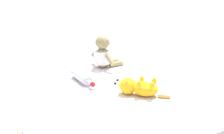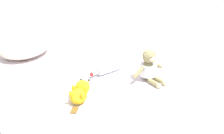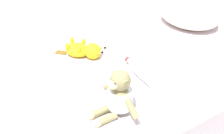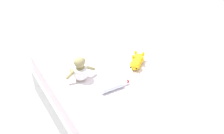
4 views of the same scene
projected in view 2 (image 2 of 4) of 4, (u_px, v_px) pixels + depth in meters
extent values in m
plane|color=#9E998E|center=(79.00, 132.00, 2.67)|extent=(16.00, 16.00, 0.00)
cube|color=#B2B2B7|center=(79.00, 117.00, 2.60)|extent=(1.41, 1.90, 0.29)
cube|color=silver|center=(77.00, 91.00, 2.49)|extent=(1.37, 1.84, 0.21)
ellipsoid|color=beige|center=(25.00, 47.00, 2.79)|extent=(0.52, 0.44, 0.15)
ellipsoid|color=#8E8456|center=(148.00, 70.00, 2.41)|extent=(0.11, 0.10, 0.15)
cylinder|color=white|center=(148.00, 69.00, 2.41)|extent=(0.12, 0.12, 0.09)
sphere|color=#8E8456|center=(149.00, 56.00, 2.36)|extent=(0.10, 0.10, 0.10)
ellipsoid|color=#C1B789|center=(153.00, 59.00, 2.33)|extent=(0.06, 0.05, 0.04)
sphere|color=black|center=(154.00, 56.00, 2.34)|extent=(0.01, 0.01, 0.01)
sphere|color=black|center=(151.00, 58.00, 2.32)|extent=(0.01, 0.01, 0.01)
cylinder|color=#8E8456|center=(153.00, 53.00, 2.38)|extent=(0.01, 0.03, 0.03)
cylinder|color=#8E8456|center=(144.00, 56.00, 2.33)|extent=(0.01, 0.03, 0.03)
cylinder|color=#8E8456|center=(157.00, 65.00, 2.46)|extent=(0.10, 0.03, 0.08)
cylinder|color=#8E8456|center=(138.00, 73.00, 2.35)|extent=(0.10, 0.03, 0.08)
cylinder|color=#8E8456|center=(160.00, 80.00, 2.38)|extent=(0.04, 0.10, 0.04)
cylinder|color=#8E8456|center=(154.00, 83.00, 2.35)|extent=(0.04, 0.10, 0.04)
sphere|color=#C1B789|center=(165.00, 83.00, 2.35)|extent=(0.04, 0.04, 0.04)
sphere|color=#C1B789|center=(159.00, 86.00, 2.32)|extent=(0.04, 0.04, 0.04)
ellipsoid|color=yellow|center=(79.00, 96.00, 2.15)|extent=(0.19, 0.18, 0.08)
sphere|color=yellow|center=(83.00, 87.00, 2.24)|extent=(0.10, 0.10, 0.10)
cone|color=yellow|center=(80.00, 82.00, 2.27)|extent=(0.07, 0.06, 0.05)
sphere|color=black|center=(81.00, 79.00, 2.30)|extent=(0.02, 0.02, 0.02)
cone|color=yellow|center=(88.00, 83.00, 2.27)|extent=(0.07, 0.06, 0.05)
sphere|color=black|center=(89.00, 80.00, 2.29)|extent=(0.02, 0.02, 0.02)
sphere|color=red|center=(78.00, 83.00, 2.23)|extent=(0.02, 0.02, 0.02)
sphere|color=red|center=(87.00, 84.00, 2.22)|extent=(0.02, 0.02, 0.02)
ellipsoid|color=yellow|center=(73.00, 88.00, 2.17)|extent=(0.04, 0.04, 0.05)
ellipsoid|color=yellow|center=(86.00, 89.00, 2.15)|extent=(0.04, 0.04, 0.05)
ellipsoid|color=yellow|center=(71.00, 94.00, 2.10)|extent=(0.04, 0.04, 0.05)
ellipsoid|color=yellow|center=(82.00, 95.00, 2.09)|extent=(0.04, 0.04, 0.05)
cube|color=brown|center=(74.00, 110.00, 2.07)|extent=(0.08, 0.08, 0.01)
cylinder|color=silver|center=(109.00, 69.00, 2.52)|extent=(0.20, 0.08, 0.06)
cylinder|color=silver|center=(95.00, 73.00, 2.46)|extent=(0.05, 0.03, 0.02)
cylinder|color=red|center=(91.00, 74.00, 2.44)|extent=(0.02, 0.03, 0.03)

